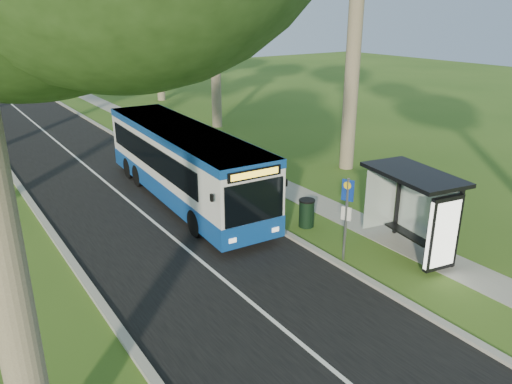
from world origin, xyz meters
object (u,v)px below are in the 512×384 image
Objects in this scene: bus_stop_sign at (346,211)px; bus_shelter at (426,200)px; bus at (183,164)px; litter_bin at (307,213)px.

bus_shelter is at bearing -53.71° from bus_stop_sign.
bus_stop_sign is at bearing 159.51° from bus_shelter.
bus is at bearing 79.80° from bus_stop_sign.
litter_bin is (0.69, 2.73, -1.18)m from bus_stop_sign.
bus_shelter is (2.20, -1.28, 0.28)m from bus_stop_sign.
bus_stop_sign is 2.56m from bus_shelter.
bus_shelter reaches higher than bus_stop_sign.
bus_stop_sign is at bearing -104.14° from litter_bin.
litter_bin is at bearing 52.37° from bus_stop_sign.
bus is at bearing 123.73° from bus_shelter.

